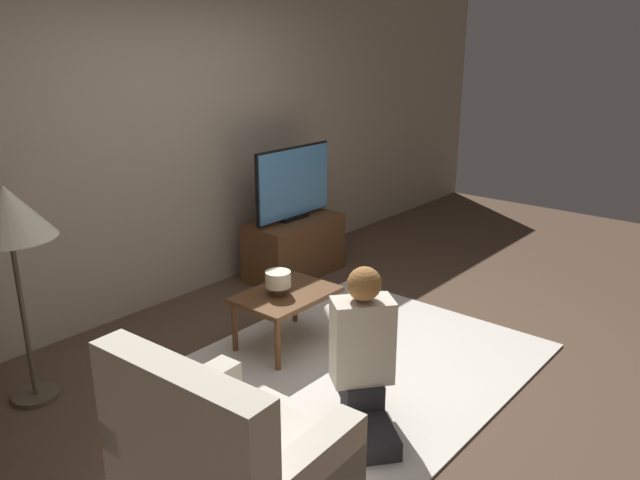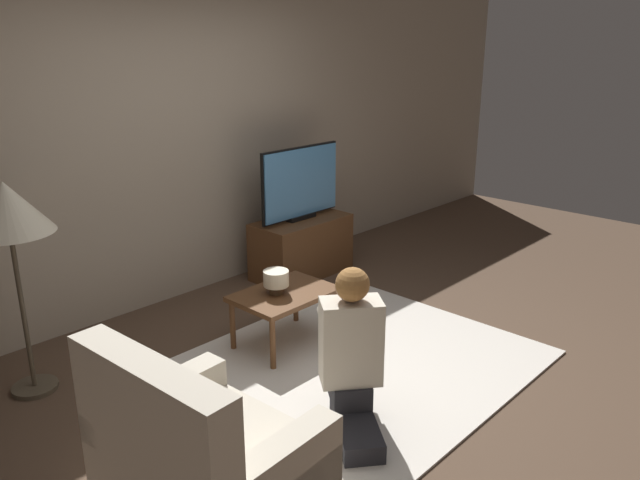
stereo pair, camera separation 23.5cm
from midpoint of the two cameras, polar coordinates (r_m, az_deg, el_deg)
The scene contains 10 objects.
ground_plane at distance 4.27m, azimuth 3.85°, elevation -11.91°, with size 10.00×10.00×0.00m, color brown.
wall_back at distance 5.20m, azimuth -12.68°, elevation 8.43°, with size 10.00×0.06×2.60m.
rug at distance 4.27m, azimuth 3.85°, elevation -11.82°, with size 2.53×1.96×0.02m.
tv_stand at distance 5.81m, azimuth -0.54°, elevation -0.64°, with size 0.93×0.47×0.54m.
tv at distance 5.65m, azimuth -0.59°, elevation 5.22°, with size 0.93×0.08×0.67m.
coffee_table at distance 4.45m, azimuth -1.73°, elevation -5.38°, with size 0.71×0.50×0.41m.
floor_lamp at distance 3.98m, azimuth -25.19°, elevation 2.15°, with size 0.52×0.52×1.35m.
armchair at distance 2.97m, azimuth -8.07°, elevation -20.14°, with size 0.78×0.93×0.94m.
person_kneeling at distance 3.54m, azimuth 4.83°, elevation -10.06°, with size 0.72×0.81×0.94m.
table_lamp at distance 4.37m, azimuth -2.50°, elevation -3.67°, with size 0.18×0.18×0.17m.
Camera 2 is at (-2.81, -2.40, 2.13)m, focal length 35.00 mm.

